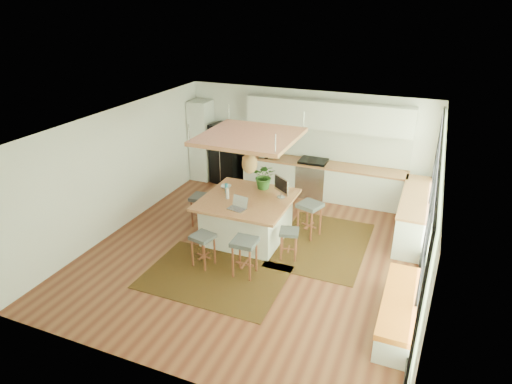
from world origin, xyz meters
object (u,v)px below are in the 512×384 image
at_px(stool_near_right, 245,258).
at_px(stool_right_front, 289,242).
at_px(fridge, 227,151).
at_px(stool_right_back, 309,221).
at_px(island, 247,218).
at_px(island_plant, 264,179).
at_px(stool_left_side, 202,211).
at_px(monitor, 281,186).
at_px(laptop, 237,204).
at_px(microwave, 269,150).
at_px(stool_near_left, 203,249).

relative_size(stool_near_right, stool_right_front, 1.20).
relative_size(fridge, stool_right_back, 2.15).
bearing_deg(island, fridge, 123.12).
xyz_separation_m(stool_right_back, island_plant, (-1.08, 0.06, 0.80)).
relative_size(stool_left_side, island_plant, 1.24).
bearing_deg(monitor, island_plant, -174.14).
xyz_separation_m(stool_right_front, laptop, (-1.08, -0.10, 0.70)).
bearing_deg(stool_near_right, stool_right_front, 56.78).
bearing_deg(laptop, stool_near_right, -45.38).
relative_size(stool_left_side, microwave, 1.29).
xyz_separation_m(stool_near_left, stool_left_side, (-0.85, 1.48, 0.00)).
height_order(stool_left_side, microwave, microwave).
bearing_deg(stool_left_side, stool_near_left, -60.15).
bearing_deg(microwave, fridge, 157.77).
height_order(fridge, microwave, fridge).
height_order(fridge, monitor, fridge).
height_order(stool_right_front, island_plant, island_plant).
bearing_deg(fridge, stool_near_left, -58.14).
relative_size(stool_near_left, stool_left_side, 0.92).
bearing_deg(island_plant, stool_left_side, -158.96).
xyz_separation_m(fridge, laptop, (1.78, -3.25, 0.12)).
distance_m(island, stool_left_side, 1.20).
relative_size(monitor, microwave, 0.89).
height_order(laptop, island_plant, island_plant).
height_order(fridge, stool_near_left, fridge).
distance_m(stool_near_right, stool_left_side, 2.25).
relative_size(fridge, stool_left_side, 2.28).
xyz_separation_m(stool_left_side, microwave, (0.67, 2.56, 0.76)).
relative_size(stool_near_right, stool_right_back, 0.97).
distance_m(stool_left_side, island_plant, 1.64).
bearing_deg(stool_near_left, monitor, 59.33).
bearing_deg(monitor, stool_near_left, -82.63).
bearing_deg(monitor, stool_right_back, 62.28).
xyz_separation_m(stool_left_side, monitor, (1.84, 0.20, 0.83)).
height_order(fridge, island, fridge).
bearing_deg(laptop, stool_near_left, -102.86).
bearing_deg(monitor, laptop, -87.62).
height_order(stool_right_back, microwave, microwave).
relative_size(stool_near_left, microwave, 1.19).
distance_m(laptop, island_plant, 1.21).
distance_m(stool_near_right, island_plant, 2.17).
xyz_separation_m(stool_near_left, stool_near_right, (0.87, 0.01, 0.00)).
bearing_deg(stool_right_back, island, -154.67).
height_order(stool_right_front, stool_left_side, stool_left_side).
relative_size(island, stool_near_left, 2.74).
xyz_separation_m(island, stool_right_back, (1.22, 0.58, -0.11)).
distance_m(stool_left_side, monitor, 2.03).
xyz_separation_m(stool_right_back, monitor, (-0.57, -0.26, 0.83)).
relative_size(stool_near_right, island_plant, 1.27).
bearing_deg(island_plant, stool_right_front, -48.84).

